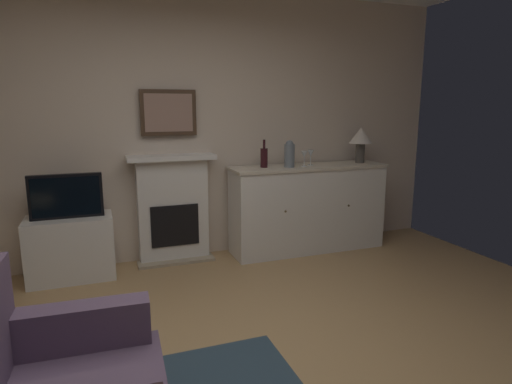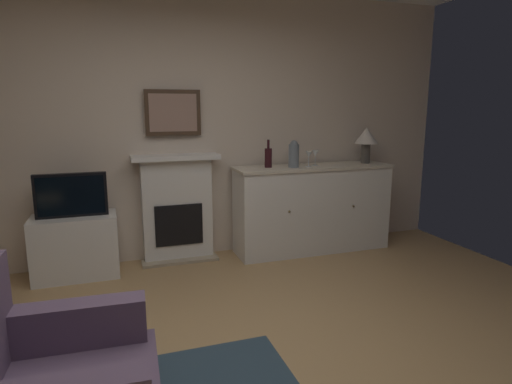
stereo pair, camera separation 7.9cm
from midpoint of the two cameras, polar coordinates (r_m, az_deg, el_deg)
name	(u,v)px [view 2 (the right image)]	position (r m, az deg, el deg)	size (l,w,h in m)	color
wall_rear	(175,127)	(4.51, -10.19, 8.48)	(6.20, 0.06, 2.74)	beige
fireplace_unit	(177,208)	(4.49, -9.89, -2.09)	(0.87, 0.30, 1.10)	white
framed_picture	(173,113)	(4.42, -10.41, 10.28)	(0.55, 0.04, 0.45)	#473323
sideboard_cabinet	(312,208)	(4.78, 7.91, -2.13)	(1.73, 0.49, 0.95)	white
table_lamp	(366,138)	(4.99, 14.82, 6.90)	(0.26, 0.26, 0.40)	#4C4742
wine_bottle	(268,157)	(4.50, 2.14, 4.62)	(0.08, 0.08, 0.29)	#331419
wine_glass_left	(309,155)	(4.59, 7.49, 4.85)	(0.07, 0.07, 0.16)	silver
wine_glass_center	(315,154)	(4.70, 8.33, 4.97)	(0.07, 0.07, 0.16)	silver
vase_decorative	(294,154)	(4.53, 5.51, 5.02)	(0.11, 0.11, 0.28)	slate
tv_cabinet	(76,246)	(4.36, -22.24, -6.67)	(0.75, 0.42, 0.58)	white
tv_set	(71,195)	(4.22, -22.75, -0.39)	(0.62, 0.07, 0.40)	black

